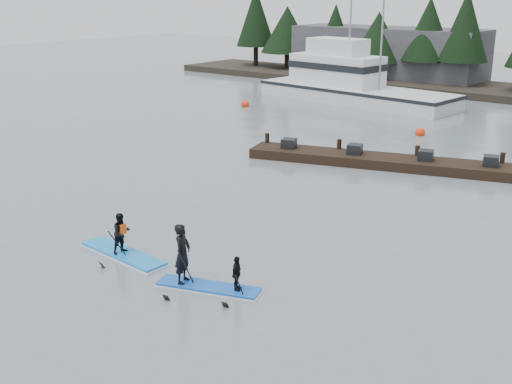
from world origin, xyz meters
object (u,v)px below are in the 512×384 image
Objects in this scene: floating_dock at (394,162)px; paddleboard_solo at (122,242)px; fishing_boat_large at (351,93)px; paddleboard_duo at (199,266)px.

floating_dock is 4.09× the size of paddleboard_solo.
floating_dock is (11.56, -15.64, -0.44)m from fishing_boat_large.
fishing_boat_large is 19.45m from floating_dock.
fishing_boat_large is at bearing 93.02° from paddleboard_duo.
fishing_boat_large is 32.76m from paddleboard_solo.
paddleboard_duo is at bearing -61.30° from fishing_boat_large.
paddleboard_solo is 1.13× the size of paddleboard_duo.
fishing_boat_large reaches higher than paddleboard_duo.
fishing_boat_large is 5.15× the size of paddleboard_duo.
paddleboard_duo reaches higher than paddleboard_solo.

